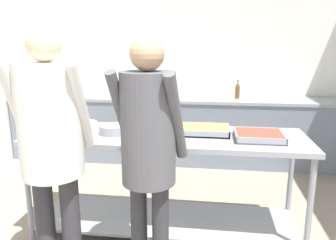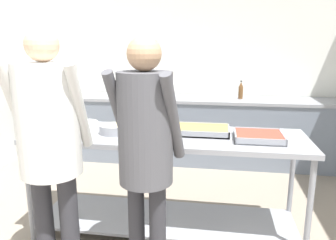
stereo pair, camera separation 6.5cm
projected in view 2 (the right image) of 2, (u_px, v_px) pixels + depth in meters
wall_rear at (182, 65)px, 4.80m from camera, size 4.80×0.06×2.65m
back_counter at (178, 129)px, 4.64m from camera, size 4.64×0.65×0.91m
serving_counter at (166, 167)px, 2.79m from camera, size 2.30×0.71×0.90m
plate_stack at (84, 124)px, 3.01m from camera, size 0.26×0.26×0.04m
sauce_pan at (114, 129)px, 2.75m from camera, size 0.37×0.23×0.07m
broccoli_bowl at (147, 136)px, 2.54m from camera, size 0.21×0.21×0.10m
serving_tray_roast at (200, 130)px, 2.76m from camera, size 0.49×0.32×0.05m
serving_tray_vegetables at (259, 137)px, 2.57m from camera, size 0.37×0.34×0.05m
guest_serving_left at (49, 134)px, 2.13m from camera, size 0.52×0.40×1.73m
guest_serving_right at (146, 140)px, 2.06m from camera, size 0.49×0.40×1.68m
water_bottle at (241, 91)px, 4.39m from camera, size 0.06×0.06×0.24m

